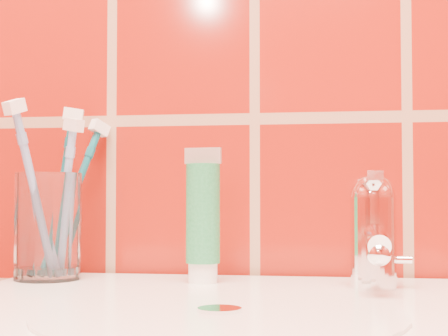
# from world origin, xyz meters

# --- Properties ---
(glass_tumbler) EXTENTS (0.10, 0.10, 0.12)m
(glass_tumbler) POSITION_xyz_m (-0.23, 1.12, 0.91)
(glass_tumbler) COLOR white
(glass_tumbler) RESTS_ON pedestal_sink
(toothpaste_tube) EXTENTS (0.04, 0.04, 0.15)m
(toothpaste_tube) POSITION_xyz_m (-0.05, 1.11, 0.92)
(toothpaste_tube) COLOR white
(toothpaste_tube) RESTS_ON pedestal_sink
(faucet) EXTENTS (0.05, 0.11, 0.12)m
(faucet) POSITION_xyz_m (0.14, 1.09, 0.91)
(faucet) COLOR white
(faucet) RESTS_ON pedestal_sink
(toothbrush_0) EXTENTS (0.10, 0.15, 0.22)m
(toothbrush_0) POSITION_xyz_m (-0.23, 1.08, 0.95)
(toothbrush_0) COLOR #6A88BE
(toothbrush_0) RESTS_ON glass_tumbler
(toothbrush_1) EXTENTS (0.07, 0.06, 0.21)m
(toothbrush_1) POSITION_xyz_m (-0.22, 1.13, 0.95)
(toothbrush_1) COLOR #0B5764
(toothbrush_1) RESTS_ON glass_tumbler
(toothbrush_2) EXTENTS (0.15, 0.17, 0.21)m
(toothbrush_2) POSITION_xyz_m (-0.22, 1.15, 0.94)
(toothbrush_2) COLOR #0D5F71
(toothbrush_2) RESTS_ON glass_tumbler
(toothbrush_3) EXTENTS (0.09, 0.08, 0.20)m
(toothbrush_3) POSITION_xyz_m (-0.21, 1.12, 0.94)
(toothbrush_3) COLOR #7EA6E0
(toothbrush_3) RESTS_ON glass_tumbler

